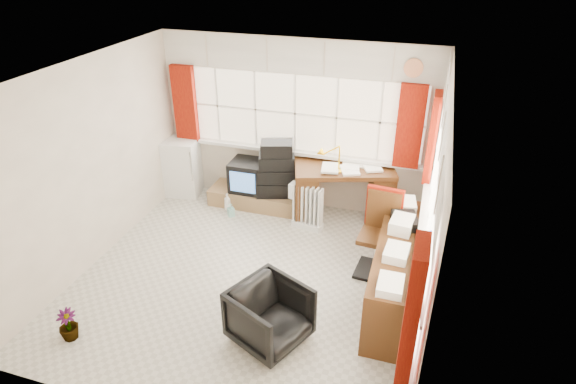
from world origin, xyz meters
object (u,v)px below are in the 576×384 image
at_px(desk, 343,189).
at_px(office_chair, 270,316).
at_px(desk_lamp, 339,153).
at_px(radiator, 308,211).
at_px(credenza, 398,270).
at_px(tv_bench, 256,198).
at_px(task_chair, 380,229).
at_px(crt_tv, 248,176).
at_px(mini_fridge, 183,166).

relative_size(desk, office_chair, 2.19).
xyz_separation_m(desk_lamp, radiator, (-0.36, -0.27, -0.82)).
distance_m(credenza, tv_bench, 2.75).
xyz_separation_m(radiator, credenza, (1.35, -1.14, 0.13)).
xyz_separation_m(desk, office_chair, (-0.21, -2.64, -0.13)).
bearing_deg(office_chair, desk_lamp, 21.28).
height_order(task_chair, radiator, task_chair).
bearing_deg(office_chair, credenza, -22.96).
xyz_separation_m(task_chair, office_chair, (-0.88, -1.55, -0.25)).
xyz_separation_m(desk_lamp, credenza, (1.00, -1.42, -0.69)).
height_order(crt_tv, mini_fridge, mini_fridge).
relative_size(office_chair, credenza, 0.35).
bearing_deg(mini_fridge, office_chair, -48.09).
xyz_separation_m(radiator, tv_bench, (-0.93, 0.38, -0.14)).
relative_size(desk, radiator, 2.36).
xyz_separation_m(credenza, mini_fridge, (-3.53, 1.60, 0.06)).
height_order(desk_lamp, tv_bench, desk_lamp).
distance_m(task_chair, radiator, 1.29).
distance_m(desk, office_chair, 2.65).
distance_m(tv_bench, mini_fridge, 1.29).
relative_size(desk, credenza, 0.77).
bearing_deg(radiator, mini_fridge, 168.13).
relative_size(desk, mini_fridge, 1.70).
bearing_deg(desk, crt_tv, -177.35).
xyz_separation_m(desk_lamp, task_chair, (0.72, -0.91, -0.51)).
relative_size(desk_lamp, credenza, 0.20).
bearing_deg(mini_fridge, tv_bench, -3.65).
height_order(desk, credenza, credenza).
bearing_deg(crt_tv, tv_bench, -6.67).
distance_m(desk, task_chair, 1.29).
height_order(credenza, crt_tv, credenza).
bearing_deg(credenza, radiator, 139.79).
bearing_deg(tv_bench, mini_fridge, 176.35).
distance_m(credenza, crt_tv, 2.84).
relative_size(office_chair, radiator, 1.08).
bearing_deg(radiator, desk, 48.53).
distance_m(radiator, mini_fridge, 2.23).
xyz_separation_m(desk, desk_lamp, (-0.05, -0.18, 0.63)).
bearing_deg(tv_bench, radiator, -22.16).
bearing_deg(tv_bench, crt_tv, 173.33).
xyz_separation_m(desk, crt_tv, (-1.44, -0.07, 0.03)).
relative_size(office_chair, mini_fridge, 0.78).
relative_size(credenza, crt_tv, 3.89).
distance_m(task_chair, mini_fridge, 3.43).
height_order(office_chair, tv_bench, office_chair).
height_order(desk_lamp, credenza, desk_lamp).
bearing_deg(mini_fridge, radiator, -11.87).
xyz_separation_m(desk_lamp, office_chair, (-0.16, -2.46, -0.76)).
xyz_separation_m(task_chair, mini_fridge, (-3.25, 1.10, -0.12)).
bearing_deg(mini_fridge, task_chair, -18.62).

